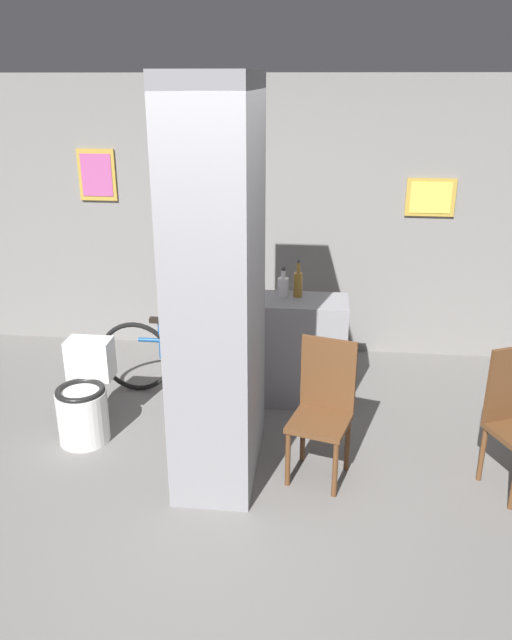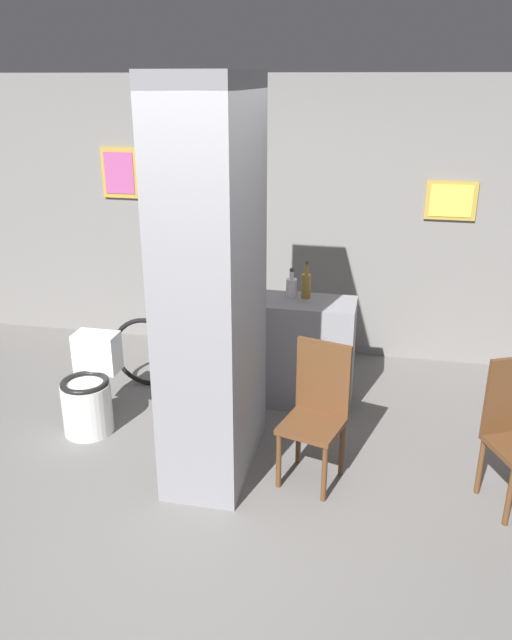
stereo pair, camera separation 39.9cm
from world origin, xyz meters
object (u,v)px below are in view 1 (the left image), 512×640
(toilet, at_px, (85,400))
(bicycle, at_px, (187,358))
(chair_near_pillar, at_px, (323,406))
(bottle_tall, at_px, (298,283))

(toilet, relative_size, bicycle, 0.47)
(toilet, bearing_deg, bicycle, 51.04)
(toilet, xyz_separation_m, bicycle, (0.62, 0.77, 0.03))
(chair_near_pillar, relative_size, bottle_tall, 3.11)
(toilet, bearing_deg, chair_near_pillar, -8.50)
(chair_near_pillar, bearing_deg, toilet, -173.01)
(chair_near_pillar, bearing_deg, bicycle, 153.77)
(chair_near_pillar, height_order, bicycle, chair_near_pillar)
(chair_near_pillar, xyz_separation_m, bicycle, (-1.16, 1.03, -0.18))
(toilet, xyz_separation_m, chair_near_pillar, (1.78, -0.27, 0.21))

